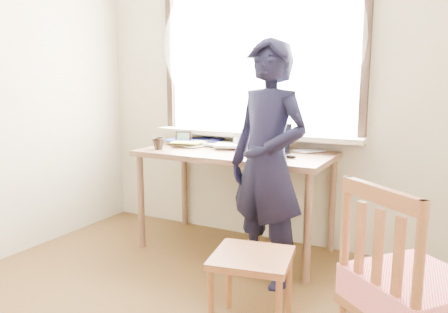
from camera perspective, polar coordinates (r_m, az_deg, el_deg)
The scene contains 13 objects.
room_shell at distance 2.15m, azimuth -10.93°, elevation 16.59°, with size 3.52×4.02×2.61m.
desk at distance 3.51m, azimuth 1.51°, elevation -0.67°, with size 1.53×0.77×0.82m.
laptop at distance 3.35m, azimuth 5.46°, elevation 1.21°, with size 0.34×0.28×0.24m.
mug_white at distance 3.67m, azimuth 2.12°, elevation 1.83°, with size 0.12×0.12×0.09m, color white.
mug_dark at distance 3.63m, azimuth -8.55°, elevation 1.68°, with size 0.10×0.10×0.10m, color black.
mouse at distance 3.21m, azimuth 8.72°, elevation 0.05°, with size 0.08×0.06×0.03m, color black.
desk_clutter at distance 3.74m, azimuth -0.75°, elevation 1.67°, with size 0.83×0.49×0.05m.
book_a at distance 3.88m, azimuth -2.34°, elevation 1.80°, with size 0.21×0.29×0.03m, color white.
book_b at distance 3.59m, azimuth 10.25°, elevation 0.91°, with size 0.16×0.22×0.02m, color white.
picture_frame at distance 3.86m, azimuth -5.32°, elevation 2.33°, with size 0.14×0.06×0.11m.
work_chair at distance 2.49m, azimuth 3.65°, elevation -14.10°, with size 0.49×0.48×0.43m.
side_chair at distance 2.01m, azimuth 23.12°, elevation -16.35°, with size 0.63×0.63×0.99m.
person at distance 2.94m, azimuth 5.74°, elevation -0.97°, with size 0.60×0.40×1.66m, color black.
Camera 1 is at (1.31, -1.46, 1.38)m, focal length 35.00 mm.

